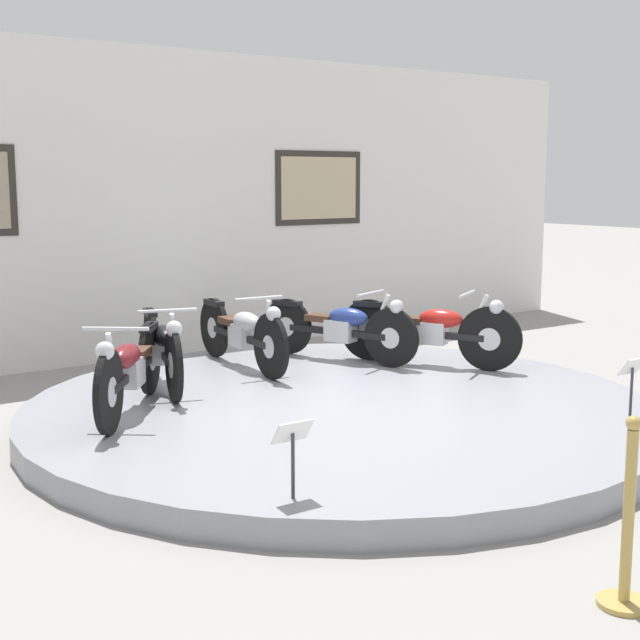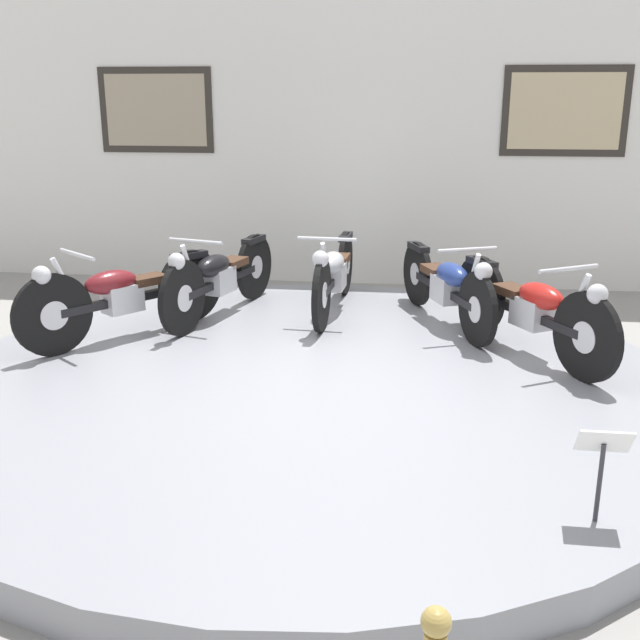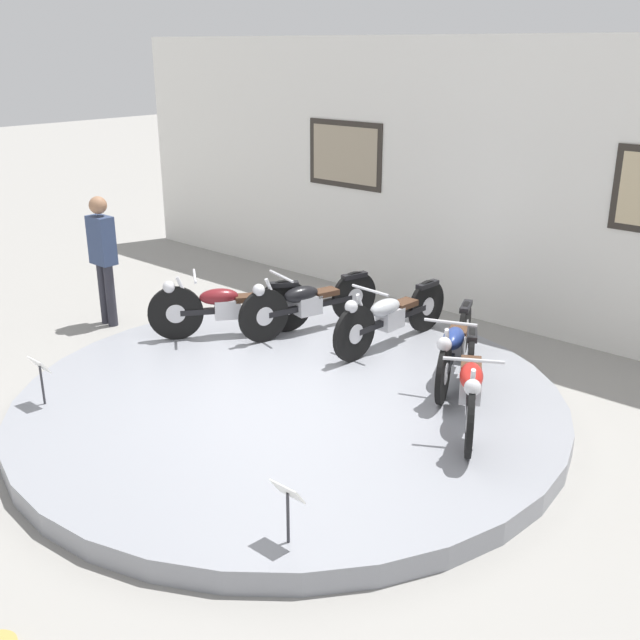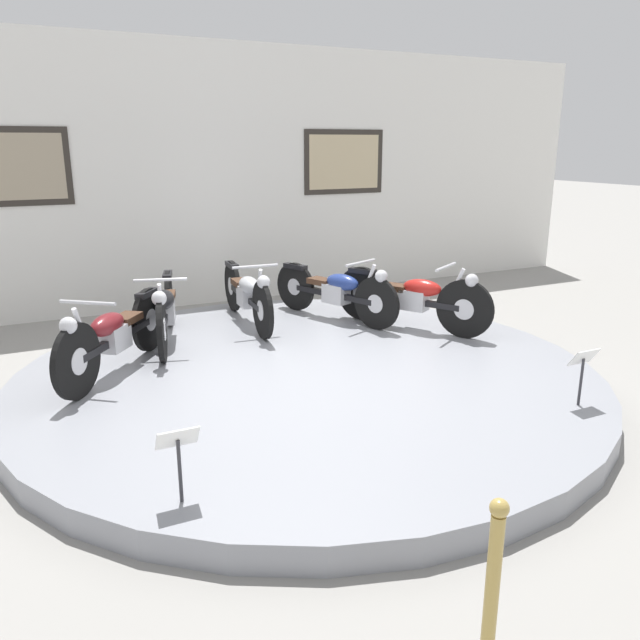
% 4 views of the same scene
% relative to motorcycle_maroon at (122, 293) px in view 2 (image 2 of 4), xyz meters
% --- Properties ---
extents(ground_plane, '(60.00, 60.00, 0.00)m').
position_rel_motorcycle_maroon_xyz_m(ground_plane, '(1.72, -0.70, -0.61)').
color(ground_plane, gray).
extents(display_platform, '(5.70, 5.70, 0.21)m').
position_rel_motorcycle_maroon_xyz_m(display_platform, '(1.72, -0.70, -0.51)').
color(display_platform, gray).
rests_on(display_platform, ground_plane).
extents(back_wall, '(14.00, 0.22, 3.77)m').
position_rel_motorcycle_maroon_xyz_m(back_wall, '(1.72, 3.20, 1.28)').
color(back_wall, white).
rests_on(back_wall, ground_plane).
extents(motorcycle_maroon, '(1.28, 1.64, 0.82)m').
position_rel_motorcycle_maroon_xyz_m(motorcycle_maroon, '(0.00, 0.00, 0.00)').
color(motorcycle_maroon, black).
rests_on(motorcycle_maroon, display_platform).
extents(motorcycle_black, '(0.68, 1.96, 0.81)m').
position_rel_motorcycle_maroon_xyz_m(motorcycle_black, '(0.66, 0.76, -0.00)').
color(motorcycle_black, black).
rests_on(motorcycle_black, display_platform).
extents(motorcycle_silver, '(0.54, 2.01, 0.81)m').
position_rel_motorcycle_maroon_xyz_m(motorcycle_silver, '(1.72, 1.06, -0.01)').
color(motorcycle_silver, black).
rests_on(motorcycle_silver, display_platform).
extents(motorcycle_blue, '(0.81, 1.86, 0.80)m').
position_rel_motorcycle_maroon_xyz_m(motorcycle_blue, '(2.79, 0.76, -0.02)').
color(motorcycle_blue, black).
rests_on(motorcycle_blue, display_platform).
extents(motorcycle_red, '(1.07, 1.78, 0.82)m').
position_rel_motorcycle_maroon_xyz_m(motorcycle_red, '(3.44, -0.00, 0.00)').
color(motorcycle_red, black).
rests_on(motorcycle_red, display_platform).
extents(info_placard_front_centre, '(0.26, 0.11, 0.51)m').
position_rel_motorcycle_maroon_xyz_m(info_placard_front_centre, '(3.43, -2.53, -0.03)').
color(info_placard_front_centre, '#333338').
rests_on(info_placard_front_centre, display_platform).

